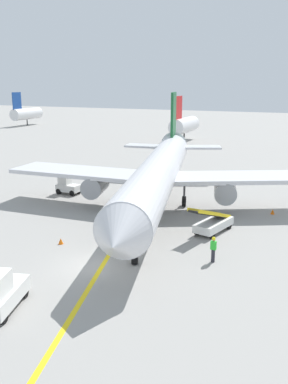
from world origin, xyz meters
name	(u,v)px	position (x,y,z in m)	size (l,w,h in m)	color
ground_plane	(91,266)	(0.00, 0.00, 0.00)	(300.00, 300.00, 0.00)	gray
taxi_line_yellow	(119,239)	(-0.62, 5.00, 0.00)	(0.30, 80.00, 0.01)	yellow
airliner	(159,173)	(-0.76, 13.04, 3.42)	(27.86, 34.80, 10.10)	silver
baggage_tug_near_wing	(67,185)	(-11.53, 14.41, 0.93)	(2.43, 1.38, 2.10)	silver
belt_loader_forward_hold	(213,223)	(5.30, 9.21, 0.78)	(2.40, 5.16, 2.59)	silver
ground_crew_marshaller	(213,249)	(6.80, 3.81, 0.91)	(0.36, 0.24, 1.70)	#26262D
safety_cone_nose_right	(132,193)	(-5.18, 16.67, 0.22)	(0.36, 0.36, 0.44)	orange
safety_cone_wingtip_right	(61,241)	(-3.91, 2.38, 0.22)	(0.36, 0.36, 0.44)	orange
safety_cone_tail_area	(273,212)	(8.85, 15.92, 0.22)	(0.36, 0.36, 0.44)	orange
distant_aircraft_far_left	(26,113)	(-62.85, 70.71, 3.22)	(3.00, 10.10, 8.80)	silver
distant_aircraft_mid_left	(184,125)	(-13.85, 57.86, 3.22)	(3.00, 10.10, 8.80)	silver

